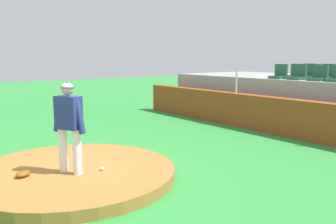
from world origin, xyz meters
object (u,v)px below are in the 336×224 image
object	(u,v)px
baseball	(102,169)
stadium_chair_6	(333,75)
pitcher	(69,120)
stadium_chair_4	(295,73)
stadium_chair_2	(319,76)
stadium_chair_9	(326,73)
stadium_chair_1	(298,75)
fielding_glove	(23,174)
stadium_chair_0	(279,74)
stadium_chair_5	(313,74)
stadium_chair_8	(309,73)

from	to	relation	value
baseball	stadium_chair_6	world-z (taller)	stadium_chair_6
pitcher	stadium_chair_6	bearing A→B (deg)	62.30
baseball	stadium_chair_4	distance (m)	8.68
stadium_chair_2	stadium_chair_4	distance (m)	1.67
pitcher	stadium_chair_9	distance (m)	9.87
stadium_chair_1	stadium_chair_2	distance (m)	0.73
pitcher	stadium_chair_6	distance (m)	8.97
pitcher	fielding_glove	distance (m)	1.26
baseball	stadium_chair_0	xyz separation A→B (m)	(-1.50, 7.49, 1.54)
stadium_chair_0	stadium_chair_2	xyz separation A→B (m)	(1.42, 0.05, 0.00)
fielding_glove	stadium_chair_4	distance (m)	9.89
stadium_chair_5	stadium_chair_9	distance (m)	0.90
baseball	stadium_chair_9	world-z (taller)	stadium_chair_9
stadium_chair_0	pitcher	bearing A→B (deg)	99.04
stadium_chair_0	stadium_chair_9	xyz separation A→B (m)	(0.68, 1.82, 0.00)
stadium_chair_4	stadium_chair_6	xyz separation A→B (m)	(1.38, 0.01, 0.00)
stadium_chair_4	stadium_chair_9	bearing A→B (deg)	-127.08
baseball	stadium_chair_2	bearing A→B (deg)	90.59
fielding_glove	stadium_chair_0	xyz separation A→B (m)	(-0.98, 8.80, 1.52)
stadium_chair_1	stadium_chair_6	xyz separation A→B (m)	(0.70, 0.90, 0.00)
stadium_chair_0	stadium_chair_1	bearing A→B (deg)	-177.14
stadium_chair_0	stadium_chair_1	xyz separation A→B (m)	(0.69, 0.03, 0.00)
stadium_chair_1	stadium_chair_2	bearing A→B (deg)	-179.11
stadium_chair_0	fielding_glove	bearing A→B (deg)	96.36
stadium_chair_1	stadium_chair_8	bearing A→B (deg)	-68.83
baseball	stadium_chair_8	distance (m)	9.52
baseball	stadium_chair_4	xyz separation A→B (m)	(-1.49, 8.42, 1.54)
stadium_chair_4	stadium_chair_8	xyz separation A→B (m)	(-0.00, 0.86, 0.00)
stadium_chair_0	stadium_chair_9	size ratio (longest dim) A/B	1.00
stadium_chair_0	stadium_chair_9	world-z (taller)	same
stadium_chair_5	stadium_chair_8	world-z (taller)	same
baseball	stadium_chair_0	world-z (taller)	stadium_chair_0
baseball	stadium_chair_6	distance (m)	8.57
fielding_glove	stadium_chair_2	size ratio (longest dim) A/B	0.60
stadium_chair_8	stadium_chair_9	distance (m)	0.67
baseball	stadium_chair_6	xyz separation A→B (m)	(-0.11, 8.43, 1.54)
fielding_glove	stadium_chair_9	bearing A→B (deg)	151.87
pitcher	stadium_chair_0	xyz separation A→B (m)	(-1.28, 8.01, 0.57)
pitcher	stadium_chair_4	distance (m)	9.05
stadium_chair_2	stadium_chair_5	world-z (taller)	same
fielding_glove	stadium_chair_9	world-z (taller)	stadium_chair_9
stadium_chair_5	stadium_chair_2	bearing A→B (deg)	130.09
stadium_chair_4	stadium_chair_9	xyz separation A→B (m)	(0.67, 0.89, 0.00)
fielding_glove	stadium_chair_2	distance (m)	8.98
stadium_chair_0	stadium_chair_8	size ratio (longest dim) A/B	1.00
fielding_glove	stadium_chair_1	xyz separation A→B (m)	(-0.29, 8.83, 1.52)
stadium_chair_4	stadium_chair_5	world-z (taller)	same
stadium_chair_2	pitcher	bearing A→B (deg)	88.94
baseball	fielding_glove	xyz separation A→B (m)	(-0.52, -1.31, 0.02)
stadium_chair_6	stadium_chair_8	bearing A→B (deg)	-31.71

